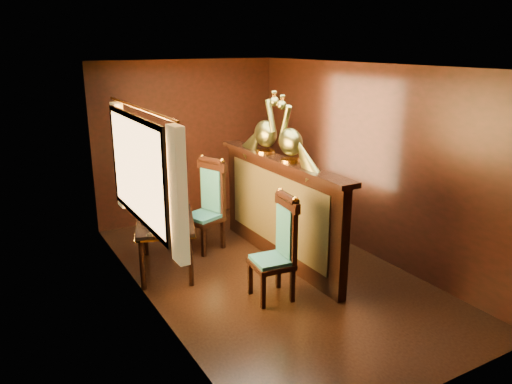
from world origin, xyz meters
TOP-DOWN VIEW (x-y plane):
  - ground at (0.00, 0.00)m, footprint 5.00×5.00m
  - room_shell at (-0.09, 0.02)m, footprint 3.04×5.04m
  - partition at (0.32, 0.30)m, footprint 0.26×2.70m
  - dining_table at (-1.05, 0.76)m, footprint 1.03×1.30m
  - chair_left at (-0.19, -0.53)m, footprint 0.48×0.50m
  - chair_right at (-0.27, 1.16)m, footprint 0.59×0.61m
  - peacock_left at (0.33, 0.08)m, footprint 0.25×0.66m
  - peacock_right at (0.33, 0.66)m, footprint 0.26×0.69m

SIDE VIEW (x-z plane):
  - ground at x=0.00m, z-range 0.00..0.00m
  - dining_table at x=-1.05m, z-range 0.17..1.04m
  - chair_left at x=-0.19m, z-range 0.03..1.24m
  - chair_right at x=-0.27m, z-range 0.03..1.31m
  - partition at x=0.32m, z-range 0.03..1.39m
  - room_shell at x=-0.09m, z-range 0.32..2.84m
  - peacock_left at x=0.33m, z-range 1.36..2.15m
  - peacock_right at x=0.33m, z-range 1.36..2.18m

